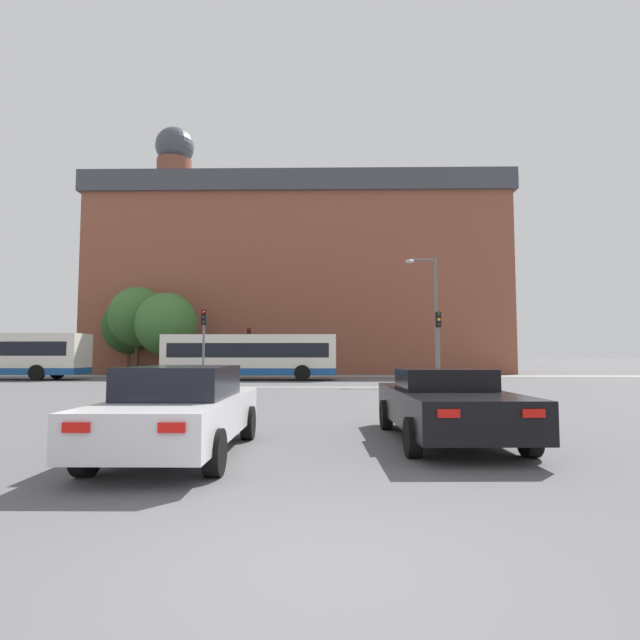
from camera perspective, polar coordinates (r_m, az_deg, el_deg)
name	(u,v)px	position (r m, az deg, el deg)	size (l,w,h in m)	color
ground_plane	(304,574)	(4.17, -1.89, -27.03)	(400.00, 400.00, 0.00)	#545456
stop_line_strip	(324,387)	(25.35, 0.50, -7.67)	(9.14, 0.30, 0.01)	silver
far_pavement	(326,376)	(38.41, 0.65, -6.42)	(70.15, 2.50, 0.01)	gray
brick_civic_building	(299,281)	(50.19, -2.40, 4.45)	(37.91, 15.92, 24.91)	brown
car_saloon_left	(182,409)	(8.63, -15.52, -9.78)	(1.98, 4.78, 1.44)	silver
car_roadster_right	(446,404)	(9.91, 14.20, -9.30)	(2.18, 4.90, 1.36)	black
bus_crossing_lead	(250,356)	(32.67, -7.95, -4.08)	(11.07, 2.67, 2.91)	silver
traffic_light_near_left	(204,334)	(26.54, -13.15, -1.61)	(0.26, 0.31, 3.98)	slate
traffic_light_far_left	(249,344)	(38.21, -8.14, -2.69)	(0.26, 0.31, 3.64)	slate
traffic_light_near_right	(439,336)	(26.36, 13.40, -1.77)	(0.26, 0.31, 3.85)	slate
street_lamp_junction	(431,307)	(29.01, 12.56, 1.52)	(1.78, 0.36, 7.21)	slate
pedestrian_waiting	(299,362)	(39.23, -2.37, -4.80)	(0.27, 0.43, 1.82)	brown
pedestrian_walking_east	(207,362)	(39.37, -12.79, -4.71)	(0.46, 0.37, 1.81)	black
tree_by_building	(166,324)	(40.05, -17.14, -0.48)	(4.63, 4.63, 6.40)	#4C3823
tree_kerbside	(138,317)	(43.29, -20.08, 0.36)	(4.64, 4.64, 7.18)	#4C3823
tree_distant	(130,326)	(45.32, -20.89, -0.65)	(4.48, 4.48, 6.42)	#4C3823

